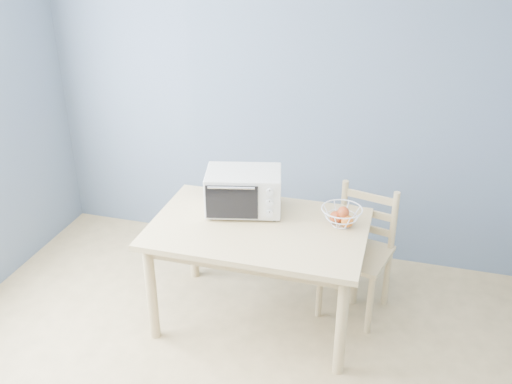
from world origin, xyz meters
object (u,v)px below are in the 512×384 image
(toaster_oven, at_px, (241,191))
(fruit_basket, at_px, (342,216))
(dining_table, at_px, (258,239))
(dining_chair, at_px, (358,254))

(toaster_oven, height_order, fruit_basket, toaster_oven)
(dining_table, distance_m, fruit_basket, 0.57)
(fruit_basket, bearing_deg, toaster_oven, 179.61)
(dining_chair, bearing_deg, dining_table, -139.67)
(fruit_basket, height_order, dining_chair, dining_chair)
(dining_table, xyz_separation_m, dining_chair, (0.64, 0.32, -0.20))
(dining_table, bearing_deg, toaster_oven, 135.33)
(dining_table, height_order, dining_chair, dining_chair)
(toaster_oven, relative_size, dining_chair, 0.62)
(dining_table, height_order, fruit_basket, fruit_basket)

